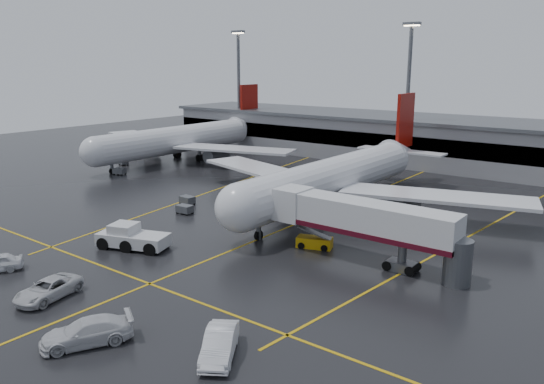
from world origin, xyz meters
The scene contains 21 objects.
ground centered at (0.00, 0.00, 0.00)m, with size 220.00×220.00×0.00m, color black.
apron_line_centre centered at (0.00, 0.00, 0.01)m, with size 0.25×90.00×0.02m, color gold.
apron_line_stop centered at (0.00, -22.00, 0.01)m, with size 60.00×0.25×0.02m, color gold.
apron_line_left centered at (-20.00, 10.00, 0.01)m, with size 0.25×70.00×0.02m, color gold.
apron_line_right centered at (18.00, 10.00, 0.01)m, with size 0.25×70.00×0.02m, color gold.
terminal centered at (0.00, 47.93, 4.32)m, with size 122.00×19.00×8.60m.
light_mast_left centered at (-45.00, 42.00, 14.47)m, with size 3.00×1.20×25.45m.
light_mast_mid centered at (-5.00, 42.00, 14.47)m, with size 3.00×1.20×25.45m.
main_airliner centered at (0.00, 9.70, 4.21)m, with size 48.80×45.60×14.10m.
second_airliner centered at (-42.00, 21.70, 4.21)m, with size 48.80×45.60×14.10m.
jet_bridge centered at (11.87, -6.00, 3.93)m, with size 19.90×3.40×6.05m.
pushback_tractor centered at (-8.67, -17.03, 1.04)m, with size 7.87×5.21×2.61m.
belt_loader centered at (6.22, -5.54, 0.56)m, with size 3.91×2.63×2.29m.
service_van_a centered at (-4.22, -28.83, 0.79)m, with size 2.63×5.69×1.58m, color silver.
service_van_b centered at (4.54, -31.16, 0.88)m, with size 2.47×6.07×1.76m, color silver.
service_van_c centered at (12.76, -26.88, 0.89)m, with size 1.88×5.40×1.78m, color white.
baggage_cart_a centered at (-13.71, -4.85, 0.63)m, with size 2.08×1.43×1.12m.
baggage_cart_b centered at (-16.81, -1.44, 0.63)m, with size 2.11×1.47×1.12m.
baggage_cart_c centered at (-10.46, 7.35, 0.63)m, with size 2.33×1.92×1.12m.
baggage_cart_d centered at (-47.05, 11.23, 0.63)m, with size 2.29×1.82×1.12m.
baggage_cart_e centered at (-40.44, 5.32, 0.63)m, with size 2.26×1.76×1.12m.
Camera 1 is at (34.24, -49.39, 18.51)m, focal length 35.06 mm.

